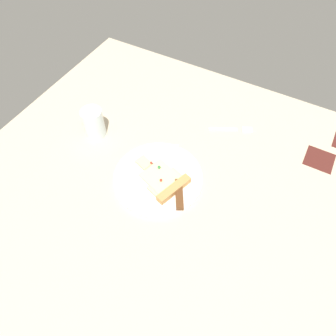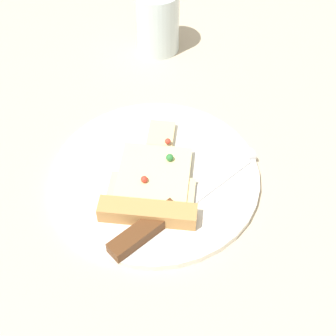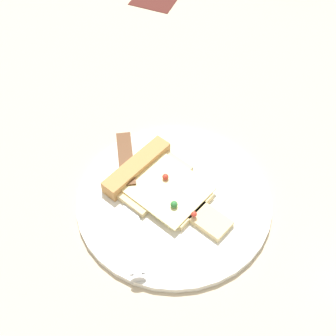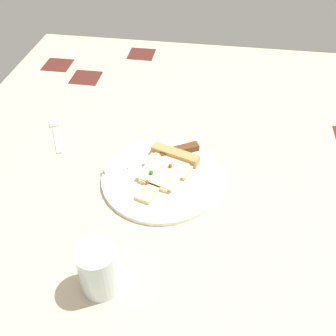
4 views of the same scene
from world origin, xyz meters
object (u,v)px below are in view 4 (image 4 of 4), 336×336
object	(u,v)px
knife	(162,155)
drinking_glass	(99,269)
plate	(161,178)
pizza_slice	(167,167)
fork	(56,133)

from	to	relation	value
knife	drinking_glass	xyz separation A→B (cm)	(-34.92, 5.13, 3.54)
drinking_glass	plate	bearing A→B (deg)	-12.25
plate	knife	xyz separation A→B (cm)	(6.61, 1.02, 1.12)
pizza_slice	fork	xyz separation A→B (cm)	(10.34, 31.48, -1.41)
plate	drinking_glass	world-z (taller)	drinking_glass
knife	fork	bearing A→B (deg)	48.07
drinking_glass	fork	xyz separation A→B (cm)	(41.15, 24.50, -4.78)
knife	drinking_glass	distance (cm)	35.47
knife	drinking_glass	size ratio (longest dim) A/B	2.11
plate	fork	xyz separation A→B (cm)	(12.83, 30.65, -0.11)
knife	drinking_glass	bearing A→B (deg)	141.58
pizza_slice	plate	bearing A→B (deg)	90.16
knife	fork	world-z (taller)	knife
plate	pizza_slice	bearing A→B (deg)	-18.41
plate	fork	bearing A→B (deg)	67.28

